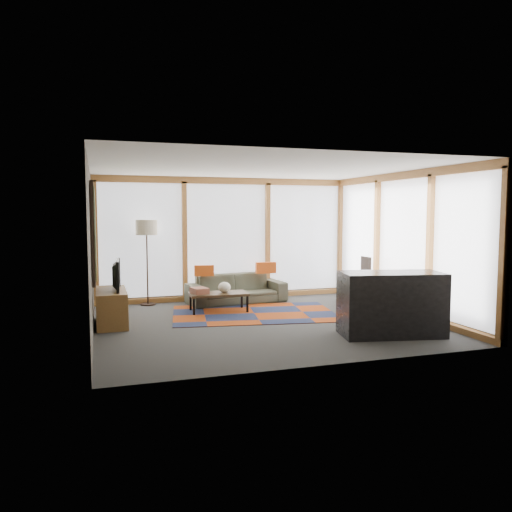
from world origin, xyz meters
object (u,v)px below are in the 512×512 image
object	(u,v)px
bar_counter	(391,304)
tv_console	(111,307)
floor_lamp	(147,263)
television	(113,275)
coffee_table	(219,302)
bookshelf	(383,298)
sofa	(236,288)

from	to	relation	value
bar_counter	tv_console	bearing A→B (deg)	164.58
floor_lamp	television	size ratio (longest dim) A/B	1.97
tv_console	television	bearing A→B (deg)	18.70
floor_lamp	bar_counter	distance (m)	4.93
coffee_table	bookshelf	bearing A→B (deg)	-18.05
television	bar_counter	xyz separation A→B (m)	(4.00, -2.06, -0.35)
floor_lamp	coffee_table	distance (m)	1.77
sofa	bookshelf	world-z (taller)	sofa
floor_lamp	tv_console	distance (m)	1.86
floor_lamp	bookshelf	size ratio (longest dim) A/B	0.80
sofa	tv_console	xyz separation A→B (m)	(-2.52, -1.32, -0.00)
coffee_table	tv_console	size ratio (longest dim) A/B	0.93
floor_lamp	coffee_table	size ratio (longest dim) A/B	1.59
coffee_table	bookshelf	world-z (taller)	bookshelf
bookshelf	television	distance (m)	4.91
floor_lamp	tv_console	size ratio (longest dim) A/B	1.48
sofa	tv_console	size ratio (longest dim) A/B	1.73
sofa	floor_lamp	xyz separation A→B (m)	(-1.78, 0.29, 0.57)
floor_lamp	coffee_table	world-z (taller)	floor_lamp
television	bar_counter	bearing A→B (deg)	-113.54
bookshelf	bar_counter	xyz separation A→B (m)	(-0.86, -1.59, 0.21)
tv_console	bookshelf	bearing A→B (deg)	-5.33
tv_console	bar_counter	bearing A→B (deg)	-26.92
sofa	bookshelf	distance (m)	2.96
coffee_table	bar_counter	bearing A→B (deg)	-50.75
sofa	television	xyz separation A→B (m)	(-2.49, -1.31, 0.54)
television	coffee_table	bearing A→B (deg)	-71.94
sofa	floor_lamp	bearing A→B (deg)	164.13
television	floor_lamp	bearing A→B (deg)	-20.35
sofa	television	distance (m)	2.87
sofa	bookshelf	xyz separation A→B (m)	(2.36, -1.78, -0.03)
tv_console	bar_counter	xyz separation A→B (m)	(4.03, -2.05, 0.19)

